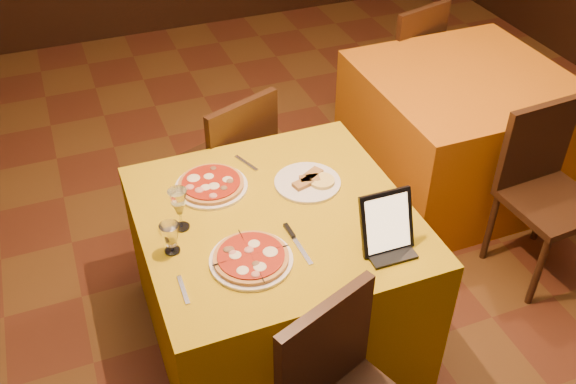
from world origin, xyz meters
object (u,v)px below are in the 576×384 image
object	(u,v)px
water_glass	(171,238)
chair_side_near	(552,202)
side_table	(458,132)
chair_main_far	(223,164)
pizza_far	(211,185)
wine_glass	(179,209)
chair_side_far	(396,64)
main_table	(276,277)
tablet	(387,222)
pizza_near	(251,259)

from	to	relation	value
water_glass	chair_side_near	bearing A→B (deg)	-0.56
side_table	chair_main_far	world-z (taller)	chair_main_far
side_table	chair_main_far	distance (m)	1.43
pizza_far	wine_glass	bearing A→B (deg)	-131.40
chair_side_far	pizza_far	xyz separation A→B (m)	(-1.62, -1.25, 0.31)
chair_main_far	pizza_far	bearing A→B (deg)	49.13
chair_side_near	wine_glass	distance (m)	1.85
main_table	tablet	xyz separation A→B (m)	(0.32, -0.34, 0.49)
chair_side_near	pizza_far	xyz separation A→B (m)	(-1.62, 0.34, 0.31)
chair_main_far	chair_side_near	world-z (taller)	same
main_table	pizza_near	bearing A→B (deg)	-127.80
chair_main_far	wine_glass	bearing A→B (deg)	42.22
chair_side_far	tablet	distance (m)	2.18
side_table	pizza_far	xyz separation A→B (m)	(-1.62, -0.46, 0.39)
main_table	chair_main_far	bearing A→B (deg)	90.00
pizza_near	pizza_far	world-z (taller)	same
chair_main_far	chair_side_far	xyz separation A→B (m)	(1.42, 0.69, 0.00)
chair_side_far	pizza_near	distance (m)	2.38
chair_side_near	pizza_near	bearing A→B (deg)	-178.70
chair_side_near	water_glass	distance (m)	1.90
chair_side_far	side_table	bearing A→B (deg)	75.05
side_table	chair_side_near	size ratio (longest dim) A/B	1.21
chair_main_far	pizza_far	world-z (taller)	chair_main_far
chair_side_near	main_table	bearing A→B (deg)	172.55
main_table	tablet	bearing A→B (deg)	-46.05
main_table	chair_side_far	distance (m)	2.07
chair_main_far	pizza_near	distance (m)	1.11
chair_main_far	tablet	bearing A→B (deg)	84.39
chair_side_near	tablet	bearing A→B (deg)	-171.15
main_table	pizza_far	distance (m)	0.51
side_table	wine_glass	size ratio (longest dim) A/B	5.79
main_table	side_table	world-z (taller)	same
wine_glass	water_glass	xyz separation A→B (m)	(-0.07, -0.12, -0.03)
chair_side_near	wine_glass	world-z (taller)	wine_glass
side_table	tablet	bearing A→B (deg)	-136.07
main_table	tablet	distance (m)	0.68
chair_side_near	water_glass	bearing A→B (deg)	175.55
water_glass	pizza_far	bearing A→B (deg)	52.86
chair_main_far	pizza_near	bearing A→B (deg)	58.77
wine_glass	main_table	bearing A→B (deg)	-7.55
pizza_far	chair_side_near	bearing A→B (deg)	-12.02
pizza_far	tablet	bearing A→B (deg)	-48.64
side_table	water_glass	size ratio (longest dim) A/B	8.46
chair_side_far	wine_glass	size ratio (longest dim) A/B	4.79
chair_side_far	tablet	xyz separation A→B (m)	(-1.10, -1.84, 0.41)
chair_side_far	wine_glass	world-z (taller)	wine_glass
chair_main_far	tablet	xyz separation A→B (m)	(0.32, -1.15, 0.41)
main_table	chair_side_far	bearing A→B (deg)	46.56
main_table	chair_side_near	xyz separation A→B (m)	(1.42, -0.09, 0.08)
main_table	chair_side_near	size ratio (longest dim) A/B	1.21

